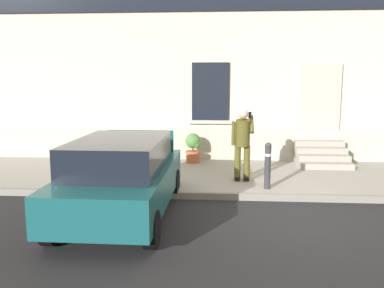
% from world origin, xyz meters
% --- Properties ---
extents(ground_plane, '(80.00, 80.00, 0.00)m').
position_xyz_m(ground_plane, '(0.00, 0.00, 0.00)').
color(ground_plane, '#232326').
extents(sidewalk, '(24.00, 3.60, 0.15)m').
position_xyz_m(sidewalk, '(0.00, 2.80, 0.07)').
color(sidewalk, '#99968E').
rests_on(sidewalk, ground).
extents(curb_edge, '(24.00, 0.12, 0.15)m').
position_xyz_m(curb_edge, '(0.00, 0.94, 0.07)').
color(curb_edge, gray).
rests_on(curb_edge, ground).
extents(building_facade, '(24.00, 1.52, 7.50)m').
position_xyz_m(building_facade, '(0.00, 5.29, 3.73)').
color(building_facade, beige).
rests_on(building_facade, ground).
extents(entrance_stoop, '(1.42, 1.28, 0.64)m').
position_xyz_m(entrance_stoop, '(1.83, 4.12, 0.39)').
color(entrance_stoop, '#9E998E').
rests_on(entrance_stoop, sidewalk).
extents(hatchback_car_teal, '(1.82, 4.08, 1.50)m').
position_xyz_m(hatchback_car_teal, '(-2.88, -0.29, 0.79)').
color(hatchback_car_teal, '#165156').
rests_on(hatchback_car_teal, ground).
extents(bollard_near_person, '(0.15, 0.15, 1.04)m').
position_xyz_m(bollard_near_person, '(-0.01, 1.35, 0.71)').
color(bollard_near_person, '#333338').
rests_on(bollard_near_person, sidewalk).
extents(person_on_phone, '(0.51, 0.49, 1.75)m').
position_xyz_m(person_on_phone, '(-0.54, 1.98, 1.15)').
color(person_on_phone, '#514C1E').
rests_on(person_on_phone, sidewalk).
extents(planter_charcoal, '(0.44, 0.44, 0.86)m').
position_xyz_m(planter_charcoal, '(-4.23, 3.83, 0.61)').
color(planter_charcoal, '#2D2D30').
rests_on(planter_charcoal, sidewalk).
extents(planter_terracotta, '(0.44, 0.44, 0.86)m').
position_xyz_m(planter_terracotta, '(-1.85, 4.09, 0.61)').
color(planter_terracotta, '#B25B38').
rests_on(planter_terracotta, sidewalk).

